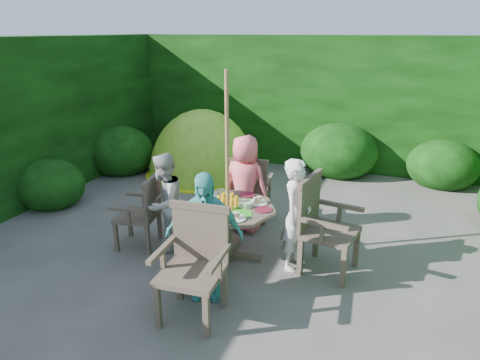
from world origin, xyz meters
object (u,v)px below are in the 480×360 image
(garden_chair_left, at_px, (143,211))
(child_front, at_px, (204,236))
(garden_chair_back, at_px, (251,188))
(garden_chair_right, at_px, (323,224))
(patio_table, at_px, (228,215))
(parasol_pole, at_px, (227,170))
(child_left, at_px, (164,203))
(child_right, at_px, (297,215))
(garden_chair_front, at_px, (195,262))
(dome_tent, at_px, (203,174))
(child_back, at_px, (245,184))

(garden_chair_left, bearing_deg, child_front, 48.85)
(garden_chair_back, bearing_deg, garden_chair_right, 132.57)
(patio_table, xyz_separation_m, parasol_pole, (-0.00, -0.00, 0.55))
(garden_chair_left, height_order, child_left, child_left)
(child_front, bearing_deg, child_right, 33.91)
(child_left, height_order, child_front, child_front)
(parasol_pole, distance_m, garden_chair_front, 1.22)
(garden_chair_left, distance_m, child_front, 1.38)
(patio_table, relative_size, child_right, 0.96)
(dome_tent, bearing_deg, child_front, -82.95)
(garden_chair_left, relative_size, child_back, 0.67)
(patio_table, xyz_separation_m, dome_tent, (-1.65, 2.74, -0.55))
(garden_chair_back, bearing_deg, parasol_pole, 87.06)
(garden_chair_right, xyz_separation_m, garden_chair_back, (-1.19, 0.96, -0.07))
(garden_chair_right, relative_size, garden_chair_left, 1.19)
(child_right, bearing_deg, child_front, 148.87)
(parasol_pole, relative_size, garden_chair_back, 2.39)
(garden_chair_back, bearing_deg, garden_chair_front, 87.24)
(garden_chair_left, relative_size, child_right, 0.69)
(garden_chair_right, bearing_deg, child_front, 141.98)
(child_front, bearing_deg, child_left, 123.91)
(parasol_pole, bearing_deg, child_right, 5.64)
(child_back, distance_m, child_front, 1.60)
(garden_chair_front, distance_m, child_left, 1.36)
(garden_chair_right, height_order, child_front, child_front)
(garden_chair_back, height_order, child_left, child_left)
(patio_table, relative_size, child_back, 0.94)
(child_front, bearing_deg, garden_chair_back, 78.79)
(parasol_pole, relative_size, child_left, 1.80)
(garden_chair_back, height_order, child_right, child_right)
(garden_chair_front, xyz_separation_m, child_back, (-0.19, 1.88, 0.11))
(patio_table, height_order, garden_chair_back, garden_chair_back)
(child_front, bearing_deg, garden_chair_front, -100.51)
(garden_chair_right, height_order, child_right, child_right)
(parasol_pole, bearing_deg, garden_chair_front, -84.21)
(dome_tent, bearing_deg, garden_chair_back, -65.90)
(garden_chair_right, height_order, garden_chair_front, garden_chair_right)
(parasol_pole, bearing_deg, patio_table, 18.44)
(patio_table, height_order, garden_chair_front, garden_chair_front)
(patio_table, height_order, parasol_pole, parasol_pole)
(garden_chair_front, bearing_deg, child_back, 91.95)
(patio_table, distance_m, parasol_pole, 0.55)
(garden_chair_front, relative_size, child_back, 0.77)
(garden_chair_back, xyz_separation_m, dome_tent, (-1.54, 1.65, -0.49))
(parasol_pole, xyz_separation_m, dome_tent, (-1.64, 2.75, -1.10))
(parasol_pole, distance_m, child_front, 0.91)
(garden_chair_front, relative_size, child_left, 0.83)
(garden_chair_left, bearing_deg, garden_chair_back, 129.69)
(garden_chair_left, distance_m, child_back, 1.37)
(patio_table, distance_m, garden_chair_right, 1.09)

